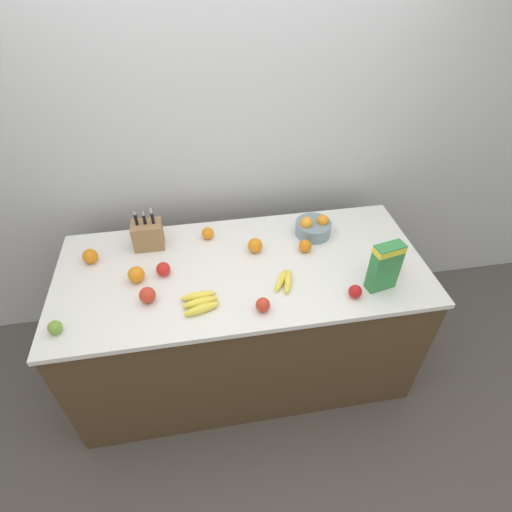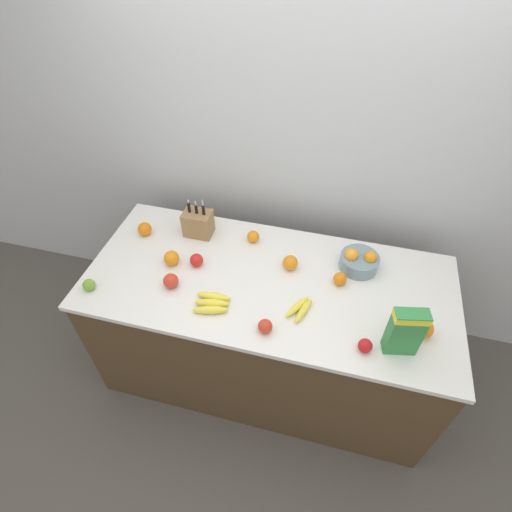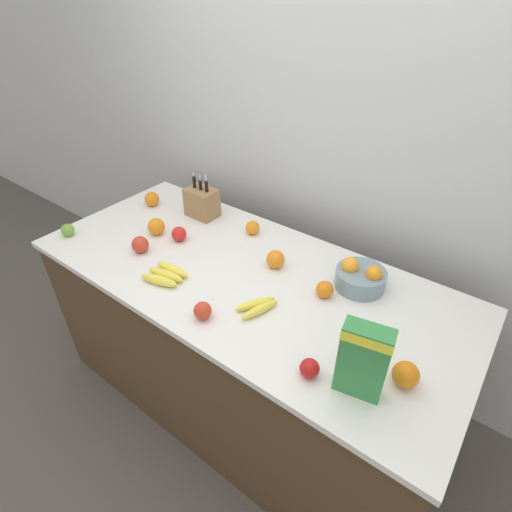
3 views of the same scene
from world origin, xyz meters
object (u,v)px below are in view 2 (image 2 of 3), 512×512
(fruit_bowl, at_px, (359,261))
(orange_mid_right, at_px, (145,229))
(knife_block, at_px, (198,223))
(cereal_box, at_px, (406,330))
(apple_leftmost, at_px, (89,285))
(apple_front, at_px, (265,326))
(apple_rear, at_px, (196,260))
(apple_middle, at_px, (365,346))
(orange_front_left, at_px, (172,258))
(banana_bunch_left, at_px, (212,303))
(banana_bunch_right, at_px, (300,309))
(apple_by_knife_block, at_px, (171,281))
(orange_front_right, at_px, (424,329))
(orange_mid_left, at_px, (253,237))
(orange_front_center, at_px, (340,279))
(orange_near_bowl, at_px, (290,263))

(fruit_bowl, distance_m, orange_mid_right, 1.31)
(knife_block, height_order, cereal_box, cereal_box)
(apple_leftmost, bearing_deg, fruit_bowl, 20.80)
(cereal_box, relative_size, apple_front, 3.85)
(apple_front, bearing_deg, knife_block, 133.26)
(apple_rear, height_order, apple_middle, apple_rear)
(knife_block, bearing_deg, orange_front_left, -101.27)
(banana_bunch_left, relative_size, apple_rear, 2.61)
(banana_bunch_right, relative_size, orange_mid_right, 2.29)
(orange_mid_right, bearing_deg, apple_leftmost, -100.91)
(banana_bunch_left, xyz_separation_m, apple_by_knife_block, (-0.26, 0.07, 0.02))
(apple_by_knife_block, xyz_separation_m, orange_front_right, (1.32, 0.02, 0.00))
(cereal_box, relative_size, banana_bunch_right, 1.45)
(apple_rear, xyz_separation_m, orange_mid_right, (-0.41, 0.17, 0.00))
(apple_rear, xyz_separation_m, orange_mid_left, (0.26, 0.28, -0.00))
(orange_mid_left, bearing_deg, orange_mid_right, -170.88)
(orange_front_right, bearing_deg, orange_mid_left, 155.46)
(knife_block, xyz_separation_m, orange_front_center, (0.90, -0.20, -0.05))
(fruit_bowl, bearing_deg, cereal_box, -65.65)
(orange_near_bowl, bearing_deg, orange_front_right, -21.27)
(banana_bunch_left, xyz_separation_m, orange_mid_left, (0.08, 0.54, 0.02))
(banana_bunch_left, relative_size, apple_front, 2.75)
(fruit_bowl, relative_size, banana_bunch_right, 1.13)
(knife_block, bearing_deg, apple_rear, -72.44)
(fruit_bowl, xyz_separation_m, orange_near_bowl, (-0.38, -0.10, -0.01))
(banana_bunch_right, bearing_deg, orange_front_right, 0.84)
(banana_bunch_right, bearing_deg, cereal_box, -12.31)
(knife_block, relative_size, orange_near_bowl, 3.08)
(knife_block, bearing_deg, apple_front, -46.74)
(cereal_box, height_order, apple_front, cereal_box)
(cereal_box, relative_size, banana_bunch_left, 1.40)
(knife_block, xyz_separation_m, fruit_bowl, (0.99, -0.05, -0.03))
(orange_front_left, height_order, orange_mid_left, orange_front_left)
(orange_mid_right, bearing_deg, orange_front_center, -5.10)
(cereal_box, relative_size, orange_mid_right, 3.32)
(apple_middle, distance_m, orange_near_bowl, 0.63)
(banana_bunch_right, bearing_deg, apple_rear, 164.34)
(fruit_bowl, bearing_deg, orange_front_left, -167.00)
(apple_middle, relative_size, orange_front_right, 0.77)
(apple_middle, bearing_deg, orange_front_left, 164.72)
(banana_bunch_right, xyz_separation_m, orange_mid_left, (-0.37, 0.46, 0.02))
(orange_mid_right, relative_size, orange_near_bowl, 0.98)
(cereal_box, bearing_deg, orange_mid_left, 135.13)
(apple_by_knife_block, xyz_separation_m, orange_mid_left, (0.34, 0.47, -0.01))
(banana_bunch_left, height_order, apple_rear, apple_rear)
(apple_leftmost, bearing_deg, orange_front_left, 39.14)
(banana_bunch_right, relative_size, orange_front_right, 2.15)
(banana_bunch_right, bearing_deg, banana_bunch_left, -169.68)
(apple_rear, height_order, orange_mid_right, orange_mid_right)
(orange_front_right, bearing_deg, orange_mid_right, 168.33)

